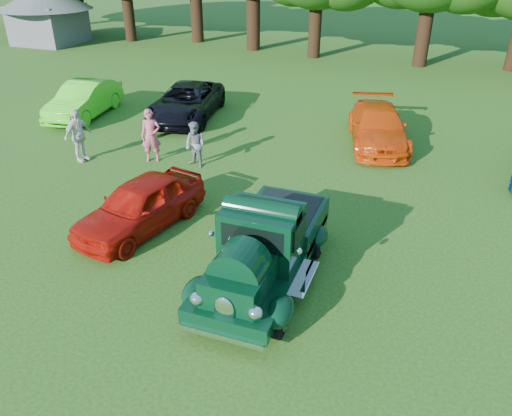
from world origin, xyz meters
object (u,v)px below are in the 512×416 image
(red_convertible, at_px, (140,205))
(spectator_white, at_px, (78,135))
(spectator_pink, at_px, (151,136))
(spectator_grey, at_px, (195,145))
(hero_pickup, at_px, (265,247))
(back_car_orange, at_px, (378,127))
(gazebo, at_px, (46,8))
(back_car_lime, at_px, (84,100))
(back_car_black, at_px, (187,102))

(red_convertible, relative_size, spectator_white, 2.15)
(spectator_pink, relative_size, spectator_grey, 1.18)
(hero_pickup, xyz_separation_m, back_car_orange, (1.10, 9.15, -0.14))
(spectator_white, bearing_deg, back_car_orange, -50.06)
(spectator_white, distance_m, gazebo, 23.23)
(back_car_lime, bearing_deg, spectator_pink, -40.35)
(gazebo, bearing_deg, hero_pickup, -41.83)
(hero_pickup, distance_m, red_convertible, 3.86)
(back_car_lime, relative_size, spectator_white, 2.40)
(back_car_orange, height_order, spectator_white, spectator_white)
(red_convertible, height_order, back_car_orange, back_car_orange)
(spectator_grey, bearing_deg, hero_pickup, -32.65)
(spectator_pink, bearing_deg, spectator_grey, -22.94)
(spectator_pink, bearing_deg, back_car_black, 77.52)
(hero_pickup, relative_size, gazebo, 0.75)
(back_car_orange, height_order, spectator_grey, spectator_grey)
(spectator_pink, height_order, gazebo, gazebo)
(spectator_pink, relative_size, spectator_white, 0.99)
(spectator_grey, bearing_deg, back_car_lime, 172.66)
(back_car_orange, relative_size, gazebo, 0.73)
(back_car_orange, bearing_deg, spectator_pink, -163.31)
(spectator_white, xyz_separation_m, gazebo, (-15.66, 17.09, 1.50))
(red_convertible, xyz_separation_m, back_car_black, (-3.07, 8.50, 0.03))
(back_car_lime, distance_m, spectator_pink, 6.07)
(hero_pickup, relative_size, spectator_pink, 2.69)
(hero_pickup, bearing_deg, red_convertible, 165.17)
(back_car_orange, relative_size, spectator_grey, 3.07)
(red_convertible, xyz_separation_m, spectator_grey, (-0.45, 4.05, 0.10))
(back_car_black, bearing_deg, back_car_orange, -12.49)
(back_car_orange, xyz_separation_m, spectator_pink, (-6.87, -4.19, 0.22))
(back_car_lime, relative_size, spectator_pink, 2.42)
(back_car_orange, relative_size, spectator_pink, 2.61)
(hero_pickup, bearing_deg, back_car_orange, 83.18)
(back_car_lime, distance_m, back_car_black, 4.32)
(back_car_lime, height_order, back_car_black, back_car_lime)
(red_convertible, bearing_deg, back_car_lime, 147.00)
(hero_pickup, height_order, back_car_black, hero_pickup)
(gazebo, bearing_deg, red_convertible, -45.37)
(spectator_white, bearing_deg, spectator_pink, -58.58)
(red_convertible, height_order, spectator_grey, spectator_grey)
(hero_pickup, xyz_separation_m, back_car_lime, (-10.92, 8.18, -0.10))
(spectator_grey, height_order, spectator_white, spectator_white)
(back_car_black, bearing_deg, back_car_lime, -172.48)
(back_car_black, xyz_separation_m, spectator_grey, (2.62, -4.45, 0.07))
(red_convertible, bearing_deg, gazebo, 146.62)
(hero_pickup, xyz_separation_m, spectator_pink, (-5.77, 4.97, 0.08))
(back_car_black, bearing_deg, red_convertible, -80.24)
(red_convertible, relative_size, spectator_pink, 2.17)
(back_car_black, bearing_deg, gazebo, 135.13)
(red_convertible, height_order, back_car_black, back_car_black)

